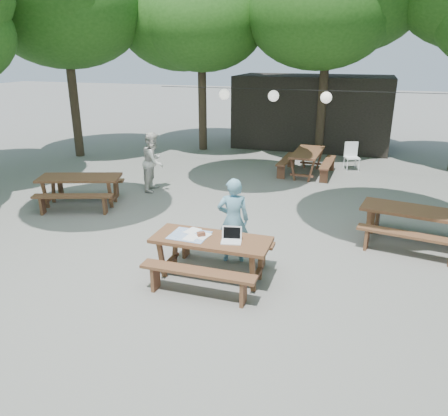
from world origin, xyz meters
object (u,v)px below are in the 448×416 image
(main_picnic_table, at_px, (211,258))
(plastic_chair, at_px, (351,162))
(picnic_table_nw, at_px, (81,190))
(second_person, at_px, (154,162))
(woman, at_px, (233,220))

(main_picnic_table, height_order, plastic_chair, plastic_chair)
(picnic_table_nw, bearing_deg, second_person, 36.60)
(woman, height_order, plastic_chair, woman)
(main_picnic_table, distance_m, woman, 0.89)
(woman, bearing_deg, picnic_table_nw, -38.79)
(picnic_table_nw, distance_m, plastic_chair, 8.59)
(woman, bearing_deg, second_person, -63.57)
(second_person, relative_size, plastic_chair, 1.82)
(picnic_table_nw, height_order, woman, woman)
(main_picnic_table, xyz_separation_m, woman, (0.15, 0.78, 0.41))
(plastic_chair, bearing_deg, second_person, -160.62)
(main_picnic_table, relative_size, second_person, 1.22)
(plastic_chair, bearing_deg, woman, -121.88)
(woman, height_order, second_person, second_person)
(main_picnic_table, bearing_deg, plastic_chair, 76.82)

